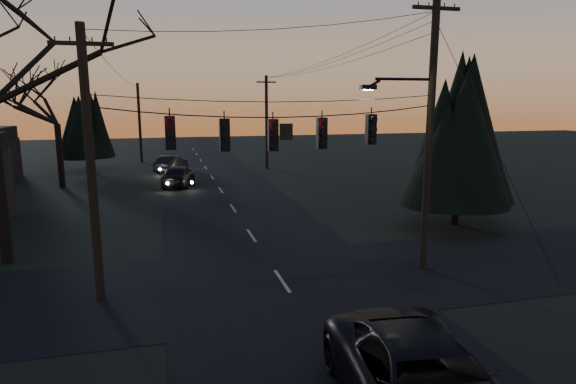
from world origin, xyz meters
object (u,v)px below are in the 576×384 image
object	(u,v)px
utility_pole_far_l	(142,162)
utility_pole_left	(101,299)
evergreen_right	(460,136)
utility_pole_right	(422,268)
sedan_oncoming_b	(171,164)
sedan_oncoming_a	(178,175)
utility_pole_far_r	(267,169)

from	to	relation	value
utility_pole_far_l	utility_pole_left	bearing A→B (deg)	-90.00
utility_pole_left	evergreen_right	size ratio (longest dim) A/B	1.08
utility_pole_right	sedan_oncoming_b	distance (m)	29.50
utility_pole_right	sedan_oncoming_a	distance (m)	22.24
utility_pole_right	evergreen_right	bearing A→B (deg)	47.58
sedan_oncoming_a	sedan_oncoming_b	xyz separation A→B (m)	(-0.34, 7.58, -0.08)
utility_pole_right	utility_pole_left	bearing A→B (deg)	180.00
utility_pole_left	evergreen_right	distance (m)	17.96
evergreen_right	sedan_oncoming_b	size ratio (longest dim) A/B	1.80
utility_pole_left	sedan_oncoming_a	distance (m)	20.87
utility_pole_left	sedan_oncoming_b	distance (m)	28.34
utility_pole_far_l	sedan_oncoming_a	bearing A→B (deg)	-78.30
sedan_oncoming_a	utility_pole_far_l	bearing A→B (deg)	-65.45
utility_pole_far_r	utility_pole_far_l	world-z (taller)	utility_pole_far_r
evergreen_right	utility_pole_left	bearing A→B (deg)	-161.66
utility_pole_right	evergreen_right	size ratio (longest dim) A/B	1.27
sedan_oncoming_b	utility_pole_left	bearing A→B (deg)	108.13
sedan_oncoming_b	evergreen_right	bearing A→B (deg)	144.89
utility_pole_right	utility_pole_far_r	xyz separation A→B (m)	(0.00, 28.00, 0.00)
utility_pole_far_r	evergreen_right	bearing A→B (deg)	-77.49
sedan_oncoming_b	sedan_oncoming_a	bearing A→B (deg)	116.48
utility_pole_left	evergreen_right	world-z (taller)	evergreen_right
utility_pole_right	utility_pole_far_l	xyz separation A→B (m)	(-11.50, 36.00, 0.00)
utility_pole_right	utility_pole_far_r	distance (m)	28.00
utility_pole_right	utility_pole_left	size ratio (longest dim) A/B	1.18
utility_pole_right	sedan_oncoming_a	xyz separation A→B (m)	(-8.31, 20.61, 0.80)
utility_pole_left	evergreen_right	bearing A→B (deg)	18.34
utility_pole_far_l	sedan_oncoming_a	world-z (taller)	utility_pole_far_l
evergreen_right	sedan_oncoming_b	xyz separation A→B (m)	(-13.65, 22.72, -3.81)
utility_pole_left	utility_pole_right	bearing A→B (deg)	0.00
utility_pole_far_l	evergreen_right	bearing A→B (deg)	-61.61
utility_pole_far_r	evergreen_right	size ratio (longest dim) A/B	1.08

